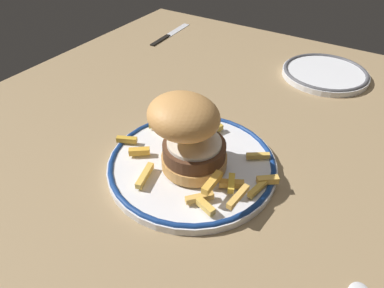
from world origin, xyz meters
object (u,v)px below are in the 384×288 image
object	(u,v)px
side_plate	(325,73)
knife	(168,35)
dinner_plate	(192,164)
burger	(189,132)

from	to	relation	value
side_plate	knife	world-z (taller)	side_plate
dinner_plate	burger	size ratio (longest dim) A/B	1.79
dinner_plate	knife	xyz separation A→B (cm)	(41.05, 33.60, -0.58)
knife	side_plate	bearing A→B (deg)	-90.91
side_plate	knife	xyz separation A→B (cm)	(0.67, 42.36, -0.58)
side_plate	burger	bearing A→B (deg)	168.48
dinner_plate	side_plate	size ratio (longest dim) A/B	1.40
dinner_plate	knife	distance (cm)	53.05
side_plate	knife	size ratio (longest dim) A/B	1.01
dinner_plate	side_plate	xyz separation A→B (cm)	(40.38, -8.75, -0.00)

